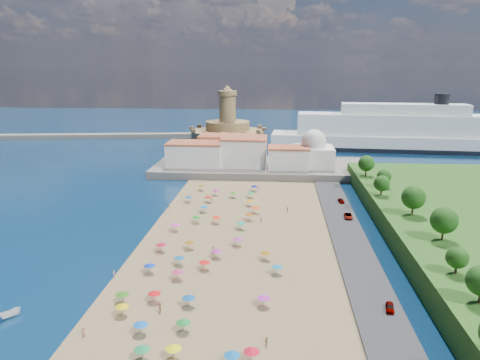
{
  "coord_description": "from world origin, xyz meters",
  "views": [
    {
      "loc": [
        15.5,
        -116.84,
        43.2
      ],
      "look_at": [
        4.0,
        25.0,
        8.0
      ],
      "focal_mm": 35.0,
      "sensor_mm": 36.0,
      "label": 1
    }
  ],
  "objects": [
    {
      "name": "parked_cars",
      "position": [
        36.0,
        3.55,
        1.35
      ],
      "size": [
        2.48,
        71.02,
        1.33
      ],
      "color": "gray",
      "rests_on": "promenade"
    },
    {
      "name": "terrace",
      "position": [
        10.0,
        73.0,
        1.5
      ],
      "size": [
        90.0,
        36.0,
        3.0
      ],
      "primitive_type": "cube",
      "color": "#59544C",
      "rests_on": "ground"
    },
    {
      "name": "moored_boats",
      "position": [
        -28.99,
        -51.97,
        0.73
      ],
      "size": [
        6.53,
        14.83,
        1.46
      ],
      "color": "white",
      "rests_on": "ground"
    },
    {
      "name": "fortress",
      "position": [
        -12.0,
        138.0,
        6.68
      ],
      "size": [
        40.0,
        40.0,
        32.4
      ],
      "color": "#9E7F4F",
      "rests_on": "ground"
    },
    {
      "name": "beachgoers",
      "position": [
        -0.92,
        -3.64,
        1.12
      ],
      "size": [
        37.4,
        94.41,
        1.88
      ],
      "color": "tan",
      "rests_on": "beach"
    },
    {
      "name": "beach_parasols",
      "position": [
        -0.91,
        -15.91,
        2.15
      ],
      "size": [
        31.52,
        107.98,
        2.2
      ],
      "color": "gray",
      "rests_on": "beach"
    },
    {
      "name": "domed_building",
      "position": [
        30.0,
        71.0,
        8.97
      ],
      "size": [
        16.0,
        16.0,
        15.0
      ],
      "color": "silver",
      "rests_on": "terrace"
    },
    {
      "name": "hillside_trees",
      "position": [
        48.31,
        -6.91,
        10.11
      ],
      "size": [
        12.94,
        109.3,
        7.68
      ],
      "color": "#382314",
      "rests_on": "hillside"
    },
    {
      "name": "jetty",
      "position": [
        -12.0,
        108.0,
        1.2
      ],
      "size": [
        18.0,
        70.0,
        2.4
      ],
      "primitive_type": "cube",
      "color": "#59544C",
      "rests_on": "ground"
    },
    {
      "name": "waterfront_buildings",
      "position": [
        -3.05,
        73.64,
        7.88
      ],
      "size": [
        57.0,
        29.0,
        11.0
      ],
      "color": "silver",
      "rests_on": "terrace"
    },
    {
      "name": "breakwater",
      "position": [
        -110.0,
        153.0,
        1.3
      ],
      "size": [
        199.03,
        34.77,
        2.6
      ],
      "primitive_type": "cube",
      "rotation": [
        0.0,
        0.0,
        0.14
      ],
      "color": "#59544C",
      "rests_on": "ground"
    },
    {
      "name": "cruise_ship",
      "position": [
        79.29,
        127.68,
        8.67
      ],
      "size": [
        135.16,
        29.5,
        29.28
      ],
      "color": "black",
      "rests_on": "ground"
    },
    {
      "name": "ground",
      "position": [
        0.0,
        0.0,
        0.0
      ],
      "size": [
        700.0,
        700.0,
        0.0
      ],
      "primitive_type": "plane",
      "color": "#071938",
      "rests_on": "ground"
    }
  ]
}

